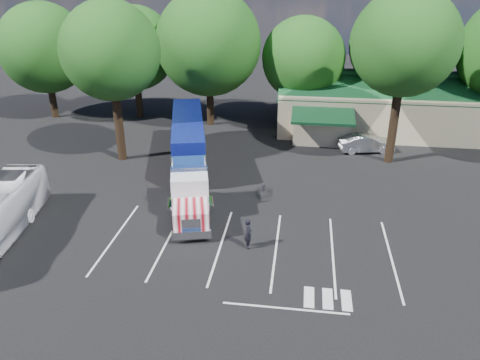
# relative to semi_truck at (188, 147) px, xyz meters

# --- Properties ---
(ground) EXTENTS (120.00, 120.00, 0.00)m
(ground) POSITION_rel_semi_truck_xyz_m (4.20, -3.80, -2.22)
(ground) COLOR black
(ground) RESTS_ON ground
(event_hall) EXTENTS (24.20, 14.12, 5.55)m
(event_hall) POSITION_rel_semi_truck_xyz_m (17.94, 14.01, -0.01)
(event_hall) COLOR tan
(event_hall) RESTS_ON ground
(tree_row_a) EXTENTS (9.00, 9.00, 11.68)m
(tree_row_a) POSITION_rel_semi_truck_xyz_m (-17.80, 12.70, 4.94)
(tree_row_a) COLOR black
(tree_row_a) RESTS_ON ground
(tree_row_b) EXTENTS (8.40, 8.40, 11.35)m
(tree_row_b) POSITION_rel_semi_truck_xyz_m (-8.80, 14.00, 4.91)
(tree_row_b) COLOR black
(tree_row_b) RESTS_ON ground
(tree_row_c) EXTENTS (10.00, 10.00, 13.05)m
(tree_row_c) POSITION_rel_semi_truck_xyz_m (-0.80, 12.40, 5.82)
(tree_row_c) COLOR black
(tree_row_c) RESTS_ON ground
(tree_row_d) EXTENTS (8.00, 8.00, 10.60)m
(tree_row_d) POSITION_rel_semi_truck_xyz_m (8.20, 13.70, 4.36)
(tree_row_d) COLOR black
(tree_row_d) RESTS_ON ground
(tree_row_e) EXTENTS (9.60, 9.60, 12.90)m
(tree_row_e) POSITION_rel_semi_truck_xyz_m (17.20, 14.20, 5.86)
(tree_row_e) COLOR black
(tree_row_e) RESTS_ON ground
(tree_near_left) EXTENTS (7.60, 7.60, 12.65)m
(tree_near_left) POSITION_rel_semi_truck_xyz_m (-6.30, 2.20, 6.59)
(tree_near_left) COLOR black
(tree_near_left) RESTS_ON ground
(tree_near_right) EXTENTS (8.00, 8.00, 13.50)m
(tree_near_right) POSITION_rel_semi_truck_xyz_m (15.70, 4.70, 7.24)
(tree_near_right) COLOR black
(tree_near_right) RESTS_ON ground
(semi_truck) EXTENTS (6.85, 18.73, 3.93)m
(semi_truck) POSITION_rel_semi_truck_xyz_m (0.00, 0.00, 0.00)
(semi_truck) COLOR black
(semi_truck) RESTS_ON ground
(woman) EXTENTS (0.64, 0.79, 1.85)m
(woman) POSITION_rel_semi_truck_xyz_m (5.80, -9.80, -1.29)
(woman) COLOR black
(woman) RESTS_ON ground
(bicycle) EXTENTS (0.63, 1.74, 0.91)m
(bicycle) POSITION_rel_semi_truck_xyz_m (6.00, -2.80, -1.77)
(bicycle) COLOR black
(bicycle) RESTS_ON ground
(silver_sedan) EXTENTS (4.92, 2.60, 1.54)m
(silver_sedan) POSITION_rel_semi_truck_xyz_m (14.02, 6.70, -1.45)
(silver_sedan) COLOR #B8BAC0
(silver_sedan) RESTS_ON ground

